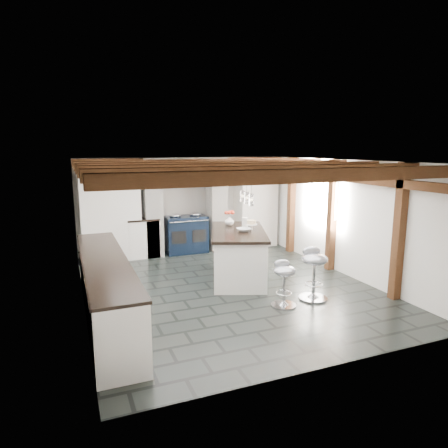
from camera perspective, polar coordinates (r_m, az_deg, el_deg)
name	(u,v)px	position (r m, az deg, el deg)	size (l,w,h in m)	color
ground	(227,286)	(7.47, 0.43, -8.91)	(6.00, 6.00, 0.00)	black
room_shell	(174,219)	(8.32, -7.15, 0.65)	(6.00, 6.03, 6.00)	white
range_cooker	(186,234)	(9.79, -5.50, -1.36)	(1.00, 0.63, 0.99)	black
kitchen_island	(238,254)	(7.80, 2.02, -4.28)	(1.63, 2.17, 1.28)	white
bar_stool_near	(314,267)	(6.88, 12.74, -6.05)	(0.56, 0.56, 0.90)	silver
bar_stool_far	(284,278)	(6.52, 8.60, -7.64)	(0.46, 0.46, 0.76)	silver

